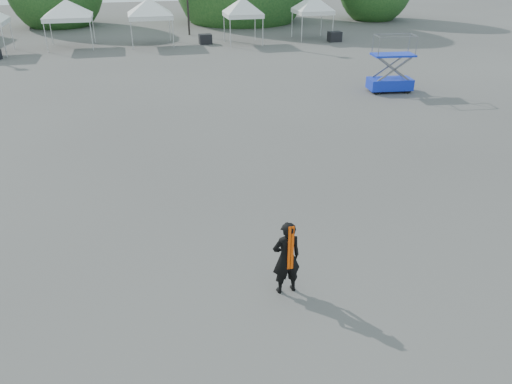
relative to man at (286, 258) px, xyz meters
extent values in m
plane|color=#474442|center=(-0.93, 2.80, -0.87)|extent=(120.00, 120.00, 0.00)
cylinder|color=#382314|center=(-8.93, 42.80, 0.27)|extent=(0.36, 0.36, 2.27)
cylinder|color=#382314|center=(8.07, 41.80, 0.53)|extent=(0.36, 0.36, 2.80)
cylinder|color=#382314|center=(21.07, 39.80, 0.18)|extent=(0.36, 0.36, 2.10)
cylinder|color=silver|center=(-10.98, 28.71, 0.13)|extent=(0.06, 0.06, 2.00)
cylinder|color=silver|center=(-10.98, 31.61, 0.13)|extent=(0.06, 0.06, 2.00)
cylinder|color=silver|center=(-8.50, 29.84, 0.13)|extent=(0.06, 0.06, 2.00)
cylinder|color=silver|center=(-5.42, 29.84, 0.13)|extent=(0.06, 0.06, 2.00)
cylinder|color=silver|center=(-8.50, 32.92, 0.13)|extent=(0.06, 0.06, 2.00)
cylinder|color=silver|center=(-5.42, 32.92, 0.13)|extent=(0.06, 0.06, 2.00)
cube|color=silver|center=(-6.96, 31.38, 1.21)|extent=(3.28, 3.28, 0.30)
cylinder|color=silver|center=(-2.64, 29.41, 0.13)|extent=(0.06, 0.06, 2.00)
cylinder|color=silver|center=(0.30, 29.41, 0.13)|extent=(0.06, 0.06, 2.00)
cylinder|color=silver|center=(-2.64, 32.35, 0.13)|extent=(0.06, 0.06, 2.00)
cylinder|color=silver|center=(0.30, 32.35, 0.13)|extent=(0.06, 0.06, 2.00)
cube|color=silver|center=(-1.17, 30.88, 1.21)|extent=(3.14, 3.14, 0.30)
cylinder|color=silver|center=(4.38, 28.68, 0.13)|extent=(0.06, 0.06, 2.00)
cylinder|color=silver|center=(6.85, 28.68, 0.13)|extent=(0.06, 0.06, 2.00)
cylinder|color=silver|center=(4.38, 31.15, 0.13)|extent=(0.06, 0.06, 2.00)
cylinder|color=silver|center=(6.85, 31.15, 0.13)|extent=(0.06, 0.06, 2.00)
cube|color=silver|center=(5.62, 29.92, 1.21)|extent=(2.66, 2.66, 0.30)
cylinder|color=silver|center=(10.09, 29.29, 0.13)|extent=(0.06, 0.06, 2.00)
cylinder|color=silver|center=(12.62, 29.29, 0.13)|extent=(0.06, 0.06, 2.00)
cylinder|color=silver|center=(10.09, 31.81, 0.13)|extent=(0.06, 0.06, 2.00)
cylinder|color=silver|center=(12.62, 31.81, 0.13)|extent=(0.06, 0.06, 2.00)
cube|color=silver|center=(11.35, 30.55, 1.21)|extent=(2.72, 2.72, 0.30)
imported|color=black|center=(0.00, 0.00, 0.00)|extent=(0.67, 0.47, 1.74)
cube|color=#FF4B05|center=(0.00, -0.17, 0.35)|extent=(0.14, 0.02, 1.04)
cube|color=#0C2BA8|center=(9.99, 14.60, -0.46)|extent=(2.30, 1.33, 0.55)
cube|color=#0C2BA8|center=(9.99, 14.60, 1.00)|extent=(2.20, 1.28, 0.09)
cylinder|color=black|center=(9.12, 14.24, -0.71)|extent=(0.34, 0.17, 0.33)
cylinder|color=black|center=(10.75, 14.05, -0.71)|extent=(0.34, 0.17, 0.33)
cylinder|color=black|center=(9.22, 15.14, -0.71)|extent=(0.34, 0.17, 0.33)
cylinder|color=black|center=(10.85, 14.96, -0.71)|extent=(0.34, 0.17, 0.33)
cube|color=black|center=(2.77, 30.35, -0.51)|extent=(0.96, 0.76, 0.73)
cube|color=black|center=(12.71, 29.01, -0.50)|extent=(1.00, 0.80, 0.75)
camera|label=1|loc=(-2.74, -8.50, 6.03)|focal=35.00mm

